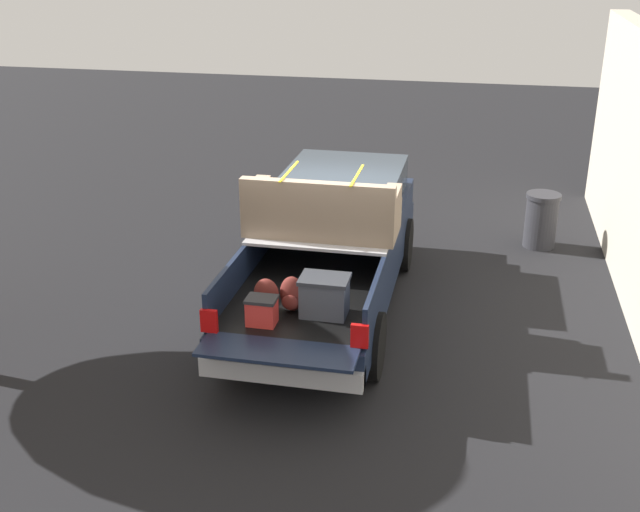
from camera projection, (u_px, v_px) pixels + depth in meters
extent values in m
plane|color=black|center=(328.00, 309.00, 11.52)|extent=(40.00, 40.00, 0.00)
cube|color=#162138|center=(329.00, 270.00, 11.28)|extent=(5.50, 1.92, 0.44)
cube|color=black|center=(310.00, 289.00, 10.11)|extent=(2.80, 1.80, 0.04)
cube|color=#162138|center=(242.00, 267.00, 10.20)|extent=(2.80, 0.06, 0.50)
cube|color=#162138|center=(382.00, 279.00, 9.84)|extent=(2.80, 0.06, 0.50)
cube|color=#162138|center=(331.00, 236.00, 11.26)|extent=(0.06, 1.80, 0.50)
cube|color=#162138|center=(277.00, 352.00, 8.59)|extent=(0.55, 1.80, 0.04)
cube|color=#B2B2B7|center=(323.00, 233.00, 10.62)|extent=(1.25, 1.92, 0.04)
cube|color=#162138|center=(345.00, 210.00, 12.32)|extent=(2.30, 1.92, 0.50)
cube|color=#2D3842|center=(345.00, 183.00, 12.05)|extent=(1.94, 1.76, 0.48)
cube|color=#162138|center=(359.00, 189.00, 13.57)|extent=(0.40, 1.82, 0.38)
cube|color=#B2B2B7|center=(282.00, 371.00, 8.86)|extent=(0.24, 1.92, 0.24)
cube|color=red|center=(209.00, 321.00, 8.93)|extent=(0.06, 0.20, 0.28)
cube|color=red|center=(360.00, 336.00, 8.59)|extent=(0.06, 0.20, 0.28)
cylinder|color=black|center=(298.00, 236.00, 13.11)|extent=(0.87, 0.30, 0.87)
cylinder|color=black|center=(402.00, 244.00, 12.77)|extent=(0.87, 0.30, 0.87)
cylinder|color=black|center=(234.00, 332.00, 9.94)|extent=(0.87, 0.30, 0.87)
cylinder|color=black|center=(370.00, 346.00, 9.61)|extent=(0.87, 0.30, 0.87)
cube|color=#474C56|center=(324.00, 298.00, 9.31)|extent=(0.40, 0.55, 0.44)
cube|color=#31353C|center=(325.00, 279.00, 9.22)|extent=(0.44, 0.59, 0.05)
ellipsoid|color=maroon|center=(292.00, 294.00, 9.41)|extent=(0.20, 0.30, 0.45)
ellipsoid|color=maroon|center=(290.00, 303.00, 9.34)|extent=(0.09, 0.21, 0.20)
ellipsoid|color=maroon|center=(266.00, 295.00, 9.39)|extent=(0.20, 0.32, 0.43)
ellipsoid|color=maroon|center=(264.00, 304.00, 9.32)|extent=(0.09, 0.22, 0.19)
cube|color=red|center=(262.00, 312.00, 9.11)|extent=(0.26, 0.34, 0.30)
cube|color=#262628|center=(261.00, 299.00, 9.05)|extent=(0.28, 0.36, 0.04)
cube|color=#84705B|center=(323.00, 217.00, 10.53)|extent=(0.90, 2.05, 0.42)
cube|color=#84705B|center=(317.00, 197.00, 10.03)|extent=(0.16, 2.05, 0.40)
cube|color=#84705B|center=(258.00, 189.00, 10.63)|extent=(0.66, 0.20, 0.22)
cube|color=#84705B|center=(392.00, 198.00, 10.27)|extent=(0.66, 0.20, 0.22)
cube|color=yellow|center=(289.00, 171.00, 10.38)|extent=(1.00, 0.03, 0.02)
cube|color=yellow|center=(357.00, 175.00, 10.20)|extent=(1.00, 0.03, 0.02)
cylinder|color=#2D2D33|center=(541.00, 222.00, 13.70)|extent=(0.56, 0.56, 0.90)
cylinder|color=#2D2D33|center=(544.00, 196.00, 13.52)|extent=(0.60, 0.60, 0.08)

